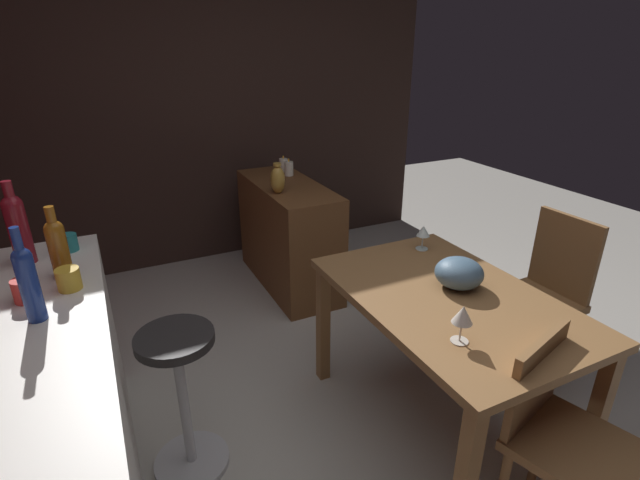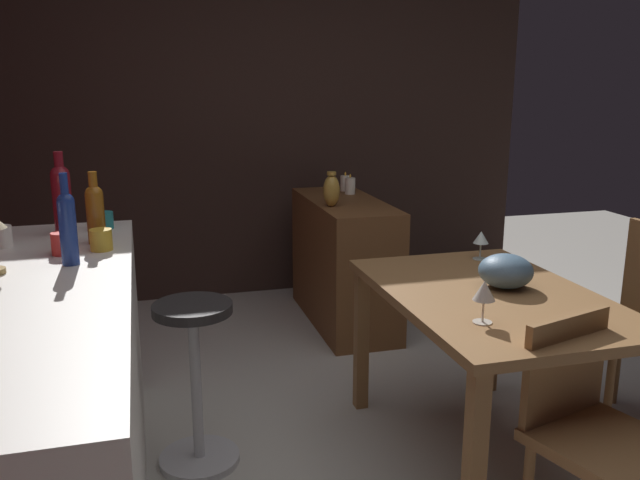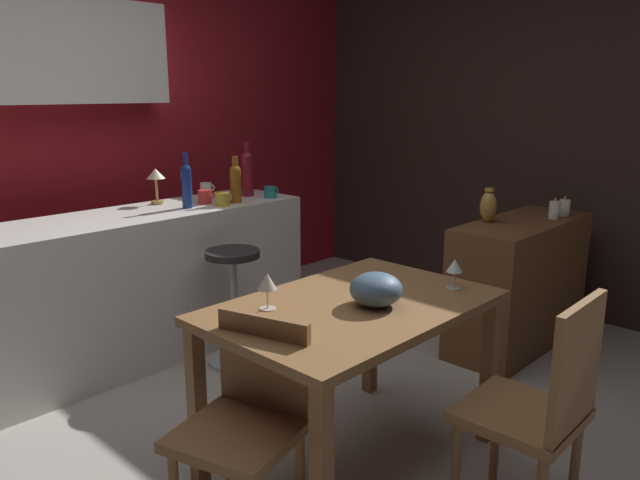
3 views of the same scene
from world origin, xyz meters
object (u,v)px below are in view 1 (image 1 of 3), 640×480
dining_table (447,313)px  fruit_bowl (459,273)px  sideboard_cabinet (289,235)px  chair_near_window (559,433)px  bar_stool (183,399)px  wine_bottle_amber (58,245)px  pillar_candle_tall (283,165)px  vase_brass (278,179)px  pillar_candle_short (289,169)px  wine_bottle_cobalt (28,280)px  cup_mustard (69,279)px  wine_bottle_ruby (18,226)px  cup_red (25,290)px  wine_glass_left (463,316)px  wine_glass_right (423,232)px  cup_teal (68,242)px  chair_by_doorway (544,291)px

dining_table → fruit_bowl: (0.04, -0.09, 0.16)m
sideboard_cabinet → chair_near_window: sideboard_cabinet is taller
bar_stool → fruit_bowl: fruit_bowl is taller
wine_bottle_amber → pillar_candle_tall: (1.46, -1.56, -0.17)m
dining_table → wine_bottle_amber: wine_bottle_amber is taller
bar_stool → wine_bottle_amber: (0.32, 0.36, 0.66)m
bar_stool → vase_brass: bearing=-37.1°
pillar_candle_short → vase_brass: vase_brass is taller
dining_table → wine_bottle_amber: bearing=68.4°
chair_near_window → wine_bottle_cobalt: (0.90, 1.64, 0.59)m
wine_bottle_amber → vase_brass: (0.93, -1.30, -0.12)m
cup_mustard → wine_bottle_cobalt: bearing=152.4°
dining_table → wine_bottle_ruby: bearing=63.7°
cup_red → pillar_candle_tall: bearing=-46.2°
chair_near_window → wine_glass_left: bearing=36.8°
cup_mustard → wine_glass_right: bearing=-90.4°
chair_near_window → wine_bottle_amber: wine_bottle_amber is taller
pillar_candle_tall → pillar_candle_short: (-0.13, 0.01, 0.00)m
wine_glass_left → pillar_candle_short: pillar_candle_short is taller
chair_near_window → cup_red: (1.06, 1.68, 0.48)m
sideboard_cabinet → fruit_bowl: 1.73m
bar_stool → cup_teal: cup_teal is taller
dining_table → wine_glass_left: bearing=145.7°
wine_glass_right → wine_bottle_amber: size_ratio=0.45×
wine_glass_left → vase_brass: (1.83, 0.02, 0.07)m
wine_bottle_ruby → pillar_candle_tall: size_ratio=2.81×
cup_mustard → pillar_candle_short: 2.11m
chair_near_window → wine_bottle_amber: bearing=52.0°
chair_near_window → cup_red: bearing=57.7°
chair_by_doorway → bar_stool: size_ratio=1.33×
wine_glass_left → wine_bottle_ruby: (1.12, 1.47, 0.22)m
sideboard_cabinet → pillar_candle_tall: (0.34, -0.11, 0.46)m
fruit_bowl → cup_mustard: (0.43, 1.59, 0.13)m
chair_by_doorway → pillar_candle_tall: bearing=21.2°
wine_bottle_ruby → cup_teal: bearing=-70.4°
wine_glass_right → wine_bottle_ruby: 1.92m
cup_teal → pillar_candle_short: 1.85m
bar_stool → wine_glass_right: (0.18, -1.37, 0.46)m
sideboard_cabinet → wine_bottle_amber: bearing=127.6°
wine_glass_left → wine_glass_right: 0.86m
sideboard_cabinet → chair_by_doorway: 1.84m
wine_glass_left → fruit_bowl: 0.45m
wine_bottle_cobalt → pillar_candle_tall: 2.42m
wine_glass_left → cup_teal: size_ratio=1.32×
chair_by_doorway → cup_mustard: cup_mustard is taller
bar_stool → wine_bottle_ruby: size_ratio=1.92×
wine_bottle_cobalt → pillar_candle_tall: wine_bottle_cobalt is taller
pillar_candle_short → pillar_candle_tall: bearing=-3.6°
wine_glass_left → cup_mustard: (0.77, 1.30, 0.09)m
bar_stool → wine_bottle_cobalt: (0.00, 0.44, 0.68)m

